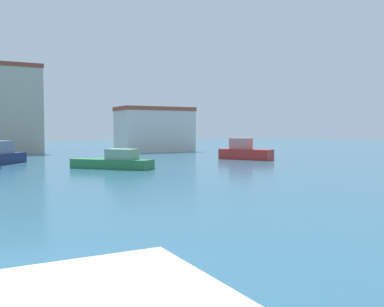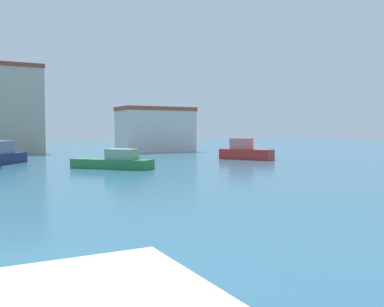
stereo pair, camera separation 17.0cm
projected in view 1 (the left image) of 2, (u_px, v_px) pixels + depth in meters
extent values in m
plane|color=#285670|center=(201.00, 169.00, 31.66)|extent=(160.00, 160.00, 0.00)
cube|color=#28703D|center=(112.00, 164.00, 31.84)|extent=(5.43, 5.64, 0.70)
cube|color=gray|center=(122.00, 154.00, 31.54)|extent=(2.46, 2.49, 0.76)
cube|color=#B22823|center=(246.00, 154.00, 41.50)|extent=(4.02, 5.26, 0.99)
cube|color=#C4716E|center=(241.00, 144.00, 41.72)|extent=(1.98, 2.31, 1.05)
cube|color=#B2A893|center=(2.00, 111.00, 53.74)|extent=(8.69, 7.86, 10.29)
cube|color=brown|center=(1.00, 67.00, 53.44)|extent=(8.86, 8.02, 0.50)
cube|color=beige|center=(155.00, 131.00, 56.63)|extent=(9.43, 5.27, 5.27)
cube|color=#9E4733|center=(154.00, 109.00, 56.47)|extent=(9.62, 5.37, 0.50)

